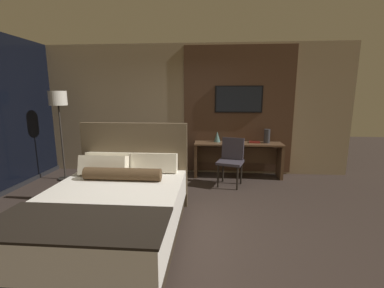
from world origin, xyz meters
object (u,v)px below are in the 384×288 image
at_px(desk, 238,153).
at_px(tv, 239,99).
at_px(vase_short, 267,136).
at_px(floor_lamp, 58,106).
at_px(bed, 112,210).
at_px(vase_tall, 217,137).
at_px(book, 255,142).
at_px(desk_chair, 231,157).

xyz_separation_m(desk, tv, (0.00, 0.18, 1.14)).
xyz_separation_m(tv, vase_short, (0.60, -0.16, -0.76)).
bearing_deg(floor_lamp, bed, -48.50).
distance_m(vase_tall, vase_short, 1.04).
xyz_separation_m(bed, book, (2.11, 2.59, 0.39)).
bearing_deg(vase_short, bed, -132.35).
bearing_deg(bed, desk_chair, 51.97).
xyz_separation_m(vase_tall, vase_short, (1.04, -0.04, 0.03)).
height_order(tv, book, tv).
bearing_deg(floor_lamp, book, 7.48).
relative_size(floor_lamp, vase_short, 6.23).
relative_size(desk, vase_tall, 8.23).
bearing_deg(bed, floor_lamp, 131.50).
xyz_separation_m(bed, vase_tall, (1.32, 2.63, 0.49)).
bearing_deg(vase_short, tv, 165.31).
bearing_deg(desk_chair, vase_short, 53.49).
bearing_deg(book, vase_tall, 177.32).
height_order(floor_lamp, book, floor_lamp).
height_order(tv, vase_tall, tv).
bearing_deg(desk_chair, vase_tall, 131.73).
bearing_deg(bed, book, 50.82).
bearing_deg(vase_short, book, 179.73).
distance_m(desk_chair, book, 0.79).
height_order(desk_chair, book, desk_chair).
height_order(desk, tv, tv).
height_order(vase_tall, book, vase_tall).
distance_m(tv, desk_chair, 1.32).
bearing_deg(desk_chair, bed, -110.42).
relative_size(vase_tall, vase_short, 0.77).
xyz_separation_m(bed, floor_lamp, (-1.83, 2.07, 1.16)).
bearing_deg(vase_tall, desk, -7.50).
height_order(desk_chair, vase_short, vase_short).
bearing_deg(tv, bed, -122.68).
relative_size(bed, floor_lamp, 1.19).
bearing_deg(vase_short, floor_lamp, -172.98).
bearing_deg(vase_short, desk_chair, -144.12).
distance_m(bed, floor_lamp, 3.00).
bearing_deg(desk, vase_short, 1.90).
height_order(bed, vase_short, bed).
bearing_deg(tv, desk_chair, -103.65).
xyz_separation_m(bed, desk, (1.76, 2.57, 0.14)).
xyz_separation_m(desk_chair, floor_lamp, (-3.42, 0.04, 0.97)).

